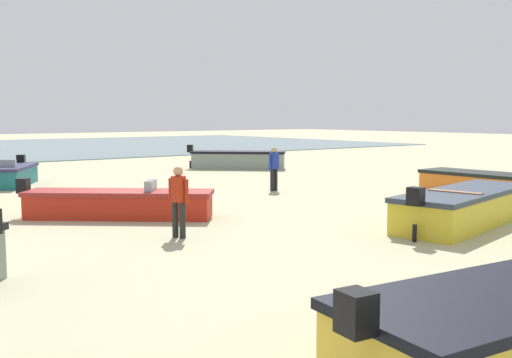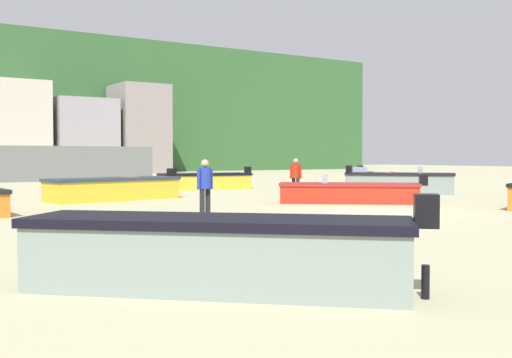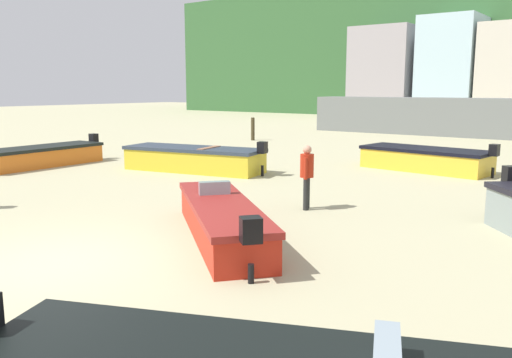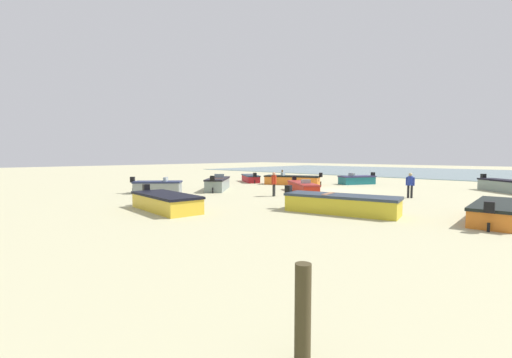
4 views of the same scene
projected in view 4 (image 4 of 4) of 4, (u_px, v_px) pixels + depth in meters
ground_plane at (339, 191)px, 26.15m from camera, size 160.00×160.00×0.00m
tidal_water at (454, 173)px, 52.38m from camera, size 80.00×36.00×0.06m
boat_orange_0 at (292, 180)px, 31.49m from camera, size 5.33×3.44×1.17m
boat_grey_1 at (158, 187)px, 24.36m from camera, size 3.33×3.38×1.20m
boat_yellow_2 at (341, 204)px, 15.86m from camera, size 5.63×2.63×1.20m
boat_teal_3 at (357, 180)px, 32.05m from camera, size 2.95×3.63×1.12m
boat_grey_4 at (218, 184)px, 26.61m from camera, size 4.04×4.39×1.28m
boat_orange_5 at (496, 212)px, 13.94m from camera, size 1.78×5.31×1.10m
boat_red_6 at (302, 187)px, 24.86m from camera, size 4.61×4.12×1.06m
boat_yellow_7 at (166, 202)px, 16.69m from camera, size 4.99×2.30×1.15m
boat_red_8 at (251, 178)px, 34.72m from camera, size 3.97×3.28×1.06m
boat_grey_9 at (509, 186)px, 24.70m from camera, size 4.45×4.28×1.25m
mooring_post_near_water at (303, 314)px, 4.38m from camera, size 0.22×0.22×1.33m
mooring_post_mid_beach at (282, 174)px, 41.55m from camera, size 0.21×0.21×0.96m
beach_walker_foreground at (410, 183)px, 21.53m from camera, size 0.54×0.39×1.62m
beach_walker_distant at (274, 182)px, 22.45m from camera, size 0.45×0.52×1.62m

